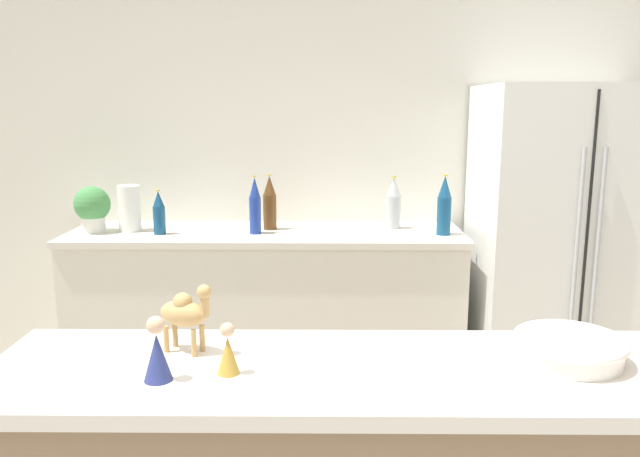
{
  "coord_description": "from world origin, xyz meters",
  "views": [
    {
      "loc": [
        0.02,
        -0.99,
        1.59
      ],
      "look_at": [
        -0.0,
        1.36,
        1.13
      ],
      "focal_mm": 35.0,
      "sensor_mm": 36.0,
      "label": 1
    }
  ],
  "objects_px": {
    "back_bottle_1": "(393,204)",
    "back_bottle_3": "(255,206)",
    "back_bottle_0": "(444,206)",
    "wise_man_figurine_blue": "(228,352)",
    "back_bottle_2": "(159,213)",
    "fruit_bowl": "(570,347)",
    "camel_figurine": "(185,312)",
    "paper_towel_roll": "(129,208)",
    "back_bottle_4": "(270,203)",
    "potted_plant": "(92,207)",
    "wise_man_figurine_crimson": "(157,353)",
    "refrigerator": "(558,244)"
  },
  "relations": [
    {
      "from": "potted_plant",
      "to": "wise_man_figurine_blue",
      "type": "xyz_separation_m",
      "value": [
        1.06,
        -2.08,
        0.02
      ]
    },
    {
      "from": "wise_man_figurine_blue",
      "to": "potted_plant",
      "type": "bearing_deg",
      "value": 117.09
    },
    {
      "from": "refrigerator",
      "to": "wise_man_figurine_crimson",
      "type": "height_order",
      "value": "refrigerator"
    },
    {
      "from": "back_bottle_3",
      "to": "potted_plant",
      "type": "bearing_deg",
      "value": 177.96
    },
    {
      "from": "paper_towel_roll",
      "to": "fruit_bowl",
      "type": "relative_size",
      "value": 1.0
    },
    {
      "from": "paper_towel_roll",
      "to": "camel_figurine",
      "type": "height_order",
      "value": "camel_figurine"
    },
    {
      "from": "wise_man_figurine_blue",
      "to": "wise_man_figurine_crimson",
      "type": "height_order",
      "value": "wise_man_figurine_crimson"
    },
    {
      "from": "back_bottle_1",
      "to": "back_bottle_3",
      "type": "xyz_separation_m",
      "value": [
        -0.76,
        -0.15,
        0.01
      ]
    },
    {
      "from": "back_bottle_0",
      "to": "wise_man_figurine_blue",
      "type": "height_order",
      "value": "back_bottle_0"
    },
    {
      "from": "refrigerator",
      "to": "back_bottle_1",
      "type": "distance_m",
      "value": 0.92
    },
    {
      "from": "back_bottle_1",
      "to": "paper_towel_roll",
      "type": "bearing_deg",
      "value": -176.6
    },
    {
      "from": "potted_plant",
      "to": "back_bottle_4",
      "type": "relative_size",
      "value": 0.81
    },
    {
      "from": "back_bottle_0",
      "to": "fruit_bowl",
      "type": "xyz_separation_m",
      "value": [
        -0.08,
        -1.95,
        -0.01
      ]
    },
    {
      "from": "back_bottle_1",
      "to": "wise_man_figurine_crimson",
      "type": "height_order",
      "value": "back_bottle_1"
    },
    {
      "from": "back_bottle_1",
      "to": "fruit_bowl",
      "type": "relative_size",
      "value": 1.18
    },
    {
      "from": "back_bottle_4",
      "to": "wise_man_figurine_blue",
      "type": "height_order",
      "value": "back_bottle_4"
    },
    {
      "from": "fruit_bowl",
      "to": "wise_man_figurine_blue",
      "type": "relative_size",
      "value": 2.18
    },
    {
      "from": "back_bottle_2",
      "to": "back_bottle_0",
      "type": "bearing_deg",
      "value": -0.13
    },
    {
      "from": "fruit_bowl",
      "to": "wise_man_figurine_crimson",
      "type": "distance_m",
      "value": 0.92
    },
    {
      "from": "wise_man_figurine_crimson",
      "to": "refrigerator",
      "type": "bearing_deg",
      "value": 52.13
    },
    {
      "from": "back_bottle_3",
      "to": "wise_man_figurine_crimson",
      "type": "height_order",
      "value": "back_bottle_3"
    },
    {
      "from": "back_bottle_2",
      "to": "fruit_bowl",
      "type": "height_order",
      "value": "back_bottle_2"
    },
    {
      "from": "refrigerator",
      "to": "back_bottle_2",
      "type": "relative_size",
      "value": 7.02
    },
    {
      "from": "back_bottle_4",
      "to": "wise_man_figurine_crimson",
      "type": "bearing_deg",
      "value": -91.1
    },
    {
      "from": "potted_plant",
      "to": "wise_man_figurine_blue",
      "type": "relative_size",
      "value": 2.18
    },
    {
      "from": "back_bottle_1",
      "to": "back_bottle_4",
      "type": "height_order",
      "value": "back_bottle_4"
    },
    {
      "from": "back_bottle_2",
      "to": "wise_man_figurine_blue",
      "type": "distance_m",
      "value": 2.14
    },
    {
      "from": "refrigerator",
      "to": "potted_plant",
      "type": "height_order",
      "value": "refrigerator"
    },
    {
      "from": "back_bottle_0",
      "to": "wise_man_figurine_blue",
      "type": "relative_size",
      "value": 2.81
    },
    {
      "from": "camel_figurine",
      "to": "back_bottle_4",
      "type": "bearing_deg",
      "value": 89.54
    },
    {
      "from": "paper_towel_roll",
      "to": "back_bottle_1",
      "type": "xyz_separation_m",
      "value": [
        1.46,
        0.09,
        0.01
      ]
    },
    {
      "from": "back_bottle_1",
      "to": "back_bottle_4",
      "type": "xyz_separation_m",
      "value": [
        -0.69,
        -0.03,
        0.01
      ]
    },
    {
      "from": "fruit_bowl",
      "to": "camel_figurine",
      "type": "distance_m",
      "value": 0.89
    },
    {
      "from": "back_bottle_0",
      "to": "camel_figurine",
      "type": "distance_m",
      "value": 2.13
    },
    {
      "from": "fruit_bowl",
      "to": "back_bottle_3",
      "type": "bearing_deg",
      "value": 115.45
    },
    {
      "from": "back_bottle_0",
      "to": "back_bottle_1",
      "type": "distance_m",
      "value": 0.31
    },
    {
      "from": "potted_plant",
      "to": "camel_figurine",
      "type": "xyz_separation_m",
      "value": [
        0.95,
        -1.96,
        0.07
      ]
    },
    {
      "from": "refrigerator",
      "to": "back_bottle_1",
      "type": "bearing_deg",
      "value": 170.04
    },
    {
      "from": "back_bottle_1",
      "to": "wise_man_figurine_crimson",
      "type": "relative_size",
      "value": 2.09
    },
    {
      "from": "back_bottle_1",
      "to": "potted_plant",
      "type": "bearing_deg",
      "value": -175.81
    },
    {
      "from": "back_bottle_2",
      "to": "back_bottle_3",
      "type": "distance_m",
      "value": 0.52
    },
    {
      "from": "back_bottle_2",
      "to": "back_bottle_3",
      "type": "xyz_separation_m",
      "value": [
        0.52,
        0.02,
        0.04
      ]
    },
    {
      "from": "paper_towel_roll",
      "to": "back_bottle_3",
      "type": "distance_m",
      "value": 0.7
    },
    {
      "from": "back_bottle_1",
      "to": "camel_figurine",
      "type": "xyz_separation_m",
      "value": [
        -0.71,
        -2.08,
        0.07
      ]
    },
    {
      "from": "paper_towel_roll",
      "to": "back_bottle_4",
      "type": "distance_m",
      "value": 0.77
    },
    {
      "from": "refrigerator",
      "to": "back_bottle_3",
      "type": "xyz_separation_m",
      "value": [
        -1.64,
        0.0,
        0.21
      ]
    },
    {
      "from": "back_bottle_2",
      "to": "camel_figurine",
      "type": "bearing_deg",
      "value": -73.4
    },
    {
      "from": "fruit_bowl",
      "to": "back_bottle_1",
      "type": "bearing_deg",
      "value": 94.71
    },
    {
      "from": "potted_plant",
      "to": "back_bottle_0",
      "type": "distance_m",
      "value": 1.91
    },
    {
      "from": "back_bottle_0",
      "to": "wise_man_figurine_blue",
      "type": "xyz_separation_m",
      "value": [
        -0.84,
        -2.02,
        0.0
      ]
    }
  ]
}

